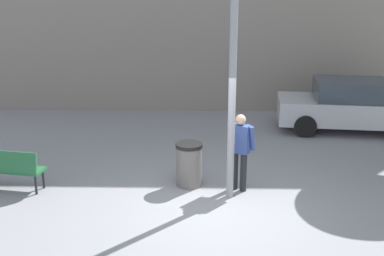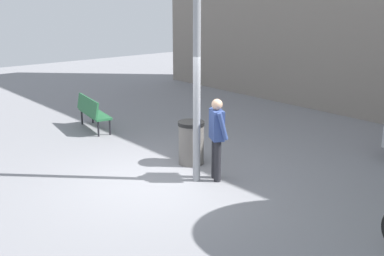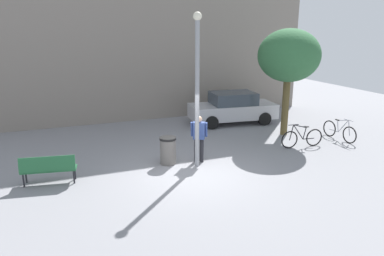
% 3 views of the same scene
% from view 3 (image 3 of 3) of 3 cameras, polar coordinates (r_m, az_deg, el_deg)
% --- Properties ---
extents(ground_plane, '(36.00, 36.00, 0.00)m').
position_cam_3_polar(ground_plane, '(11.93, -0.04, -7.23)').
color(ground_plane, gray).
extents(building_facade, '(18.94, 2.00, 9.71)m').
position_cam_3_polar(building_facade, '(19.27, -9.76, 16.03)').
color(building_facade, gray).
rests_on(building_facade, ground_plane).
extents(lamppost, '(0.28, 0.28, 5.08)m').
position_cam_3_polar(lamppost, '(11.87, 0.82, 6.99)').
color(lamppost, gray).
rests_on(lamppost, ground_plane).
extents(person_by_lamppost, '(0.63, 0.47, 1.67)m').
position_cam_3_polar(person_by_lamppost, '(12.68, 1.09, -1.20)').
color(person_by_lamppost, '#232328').
rests_on(person_by_lamppost, ground_plane).
extents(park_bench, '(1.66, 0.74, 0.92)m').
position_cam_3_polar(park_bench, '(11.82, -21.59, -5.76)').
color(park_bench, '#236038').
rests_on(park_bench, ground_plane).
extents(plaza_tree, '(2.62, 2.62, 4.58)m').
position_cam_3_polar(plaza_tree, '(16.12, 14.94, 10.82)').
color(plaza_tree, brown).
rests_on(plaza_tree, ground_plane).
extents(bicycle_silver, '(0.16, 1.81, 0.97)m').
position_cam_3_polar(bicycle_silver, '(16.57, 22.10, -0.43)').
color(bicycle_silver, black).
rests_on(bicycle_silver, ground_plane).
extents(bicycle_black, '(1.81, 0.23, 0.97)m').
position_cam_3_polar(bicycle_black, '(15.03, 16.82, -1.50)').
color(bicycle_black, black).
rests_on(bicycle_black, ground_plane).
extents(parked_car_silver, '(4.36, 2.17, 1.55)m').
position_cam_3_polar(parked_car_silver, '(18.07, 6.39, 3.17)').
color(parked_car_silver, '#B7B7BC').
rests_on(parked_car_silver, ground_plane).
extents(trash_bin, '(0.59, 0.59, 0.96)m').
position_cam_3_polar(trash_bin, '(12.68, -3.78, -3.52)').
color(trash_bin, '#66605B').
rests_on(trash_bin, ground_plane).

